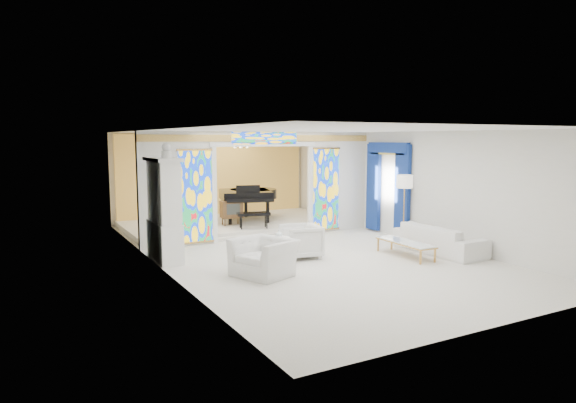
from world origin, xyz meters
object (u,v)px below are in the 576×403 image
armchair_left (264,257)px  coffee_table (405,243)px  sofa (439,239)px  china_cabinet (164,210)px  tv_console (231,209)px  armchair_right (301,241)px  grand_piano (249,195)px

armchair_left → coffee_table: armchair_left is taller
sofa → coffee_table: bearing=84.9°
china_cabinet → sofa: (6.17, -2.46, -0.82)m
coffee_table → tv_console: size_ratio=2.27×
armchair_right → tv_console: (-0.06, 4.12, 0.26)m
armchair_left → tv_console: (1.41, 5.14, 0.28)m
grand_piano → tv_console: bearing=-126.2°
china_cabinet → sofa: china_cabinet is taller
china_cabinet → grand_piano: size_ratio=0.88×
armchair_right → coffee_table: armchair_right is taller
china_cabinet → armchair_right: 3.25m
sofa → coffee_table: 1.03m
armchair_left → armchair_right: armchair_right is taller
sofa → china_cabinet: bearing=67.4°
china_cabinet → sofa: bearing=-21.7°
sofa → coffee_table: (-1.03, 0.08, -0.01)m
coffee_table → sofa: bearing=-4.2°
coffee_table → armchair_right: bearing=153.7°
china_cabinet → armchair_right: size_ratio=3.12×
china_cabinet → grand_piano: (3.77, 3.59, -0.19)m
grand_piano → coffee_table: bearing=-61.5°
armchair_right → grand_piano: 4.97m
armchair_left → coffee_table: size_ratio=0.70×
armchair_left → sofa: bearing=66.2°
armchair_left → coffee_table: (3.71, -0.09, -0.04)m
sofa → armchair_right: bearing=69.2°
armchair_right → sofa: armchair_right is taller
armchair_left → tv_console: bearing=142.9°
sofa → grand_piano: bearing=20.8°
grand_piano → tv_console: size_ratio=4.18×
armchair_left → armchair_right: (1.47, 1.01, 0.02)m
armchair_right → grand_piano: (0.87, 4.86, 0.58)m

